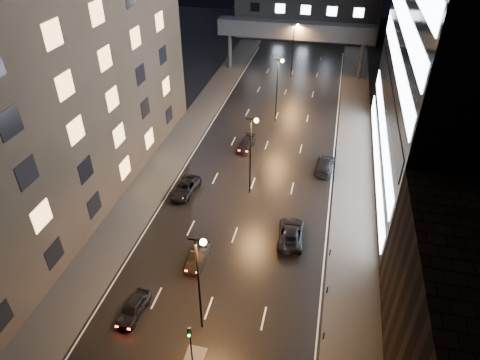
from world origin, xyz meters
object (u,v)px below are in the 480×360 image
Objects in this scene: car_away_b at (198,256)px; car_away_d at (246,144)px; car_toward_a at (291,233)px; car_away_a at (133,308)px; car_toward_b at (325,164)px; car_away_c at (185,188)px.

car_away_b is 0.97× the size of car_away_d.
car_away_a is at bearing 42.14° from car_toward_a.
car_away_a is 0.74× the size of car_toward_a.
car_away_a is at bearing 65.68° from car_toward_b.
car_away_a is 18.19m from car_away_c.
car_away_b is at bearing 28.19° from car_toward_a.
car_away_c is 0.94× the size of car_toward_a.
car_away_b is at bearing 64.92° from car_toward_b.
car_away_c is 1.19× the size of car_away_d.
car_toward_b is (2.68, 14.60, 0.01)m from car_toward_a.
car_away_c reaches higher than car_away_d.
car_toward_a reaches higher than car_away_b.
car_away_c is at bearing -25.58° from car_toward_a.
car_away_b is 11.98m from car_away_c.
car_away_d is 0.79× the size of car_toward_a.
car_away_c is 18.78m from car_toward_b.
car_away_b is 0.82× the size of car_away_c.
car_toward_a is at bearing -15.57° from car_away_c.
car_toward_a reaches higher than car_away_c.
car_toward_a is 1.03× the size of car_toward_b.
car_away_d is 11.85m from car_toward_b.
car_away_a is 0.97× the size of car_away_b.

